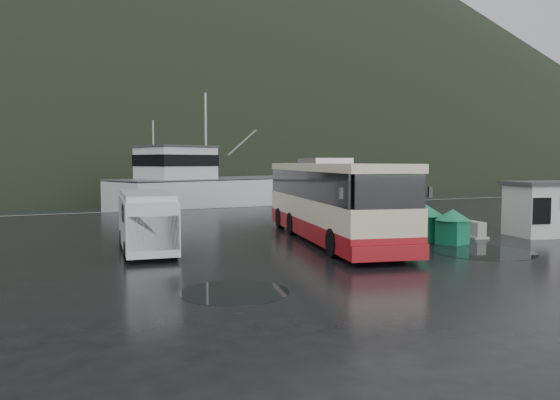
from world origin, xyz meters
name	(u,v)px	position (x,y,z in m)	size (l,w,h in m)	color
ground	(320,250)	(0.00, 0.00, 0.00)	(160.00, 160.00, 0.00)	black
harbor_water	(72,177)	(0.00, 110.00, 0.00)	(300.00, 180.00, 0.02)	black
quay_edge	(182,210)	(0.00, 20.00, 0.00)	(160.00, 0.60, 1.50)	#999993
headland	(68,169)	(10.00, 250.00, 0.00)	(780.00, 540.00, 570.00)	black
coach_bus	(331,240)	(1.74, 2.06, 0.00)	(3.18, 12.81, 3.62)	beige
white_van	(147,252)	(-6.20, 2.44, 0.00)	(1.90, 5.50, 2.29)	silver
waste_bin_left	(452,244)	(5.68, -1.18, 0.00)	(1.06, 1.06, 1.48)	#157B4F
waste_bin_right	(425,241)	(5.30, 0.06, 0.00)	(1.15, 1.15, 1.60)	#157B4F
dome_tent	(366,249)	(1.79, -0.59, 0.00)	(1.84, 2.57, 1.01)	#2D341F
ticket_kiosk	(543,236)	(11.37, -1.02, 0.00)	(3.24, 2.45, 2.53)	silver
jersey_barrier_a	(439,241)	(5.93, -0.12, 0.00)	(0.72, 1.43, 0.72)	#999993
jersey_barrier_b	(472,237)	(8.04, 0.04, 0.00)	(0.74, 1.48, 0.74)	#999993
fishing_trawler	(234,200)	(7.11, 28.17, 0.00)	(27.10, 5.93, 10.84)	silver
puddles	(412,264)	(1.34, -3.94, 0.01)	(14.19, 5.20, 0.01)	black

